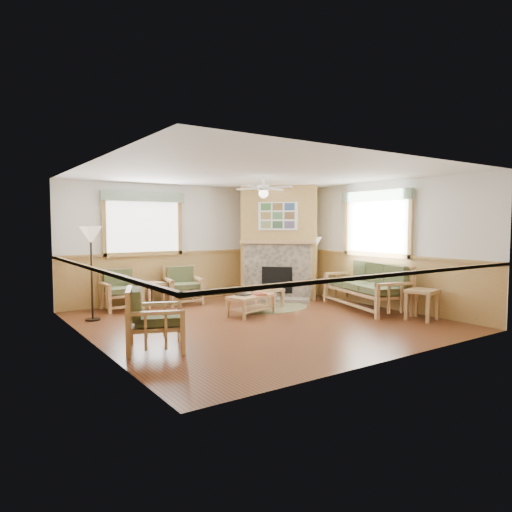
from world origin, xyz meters
TOP-DOWN VIEW (x-y plane):
  - floor at (0.00, 0.00)m, footprint 6.00×6.00m
  - ceiling at (0.00, 0.00)m, footprint 6.00×6.00m
  - wall_back at (0.00, 3.00)m, footprint 6.00×0.02m
  - wall_front at (0.00, -3.00)m, footprint 6.00×0.02m
  - wall_left at (-3.00, 0.00)m, footprint 0.02×6.00m
  - wall_right at (3.00, 0.00)m, footprint 0.02×6.00m
  - wainscot at (0.00, 0.00)m, footprint 6.00×6.00m
  - fireplace at (2.05, 2.05)m, footprint 3.11×3.11m
  - window_back at (-1.10, 2.96)m, footprint 1.90×0.16m
  - window_right at (2.96, -0.20)m, footprint 0.16×1.90m
  - ceiling_fan at (0.30, 0.30)m, footprint 1.59×1.59m
  - sofa at (2.55, -0.27)m, footprint 2.28×1.40m
  - armchair_back_left at (-1.76, 2.55)m, footprint 0.76×0.76m
  - armchair_back_right at (-0.38, 2.46)m, footprint 0.85×0.85m
  - armchair_left at (-2.33, -0.74)m, footprint 1.03×1.03m
  - coffee_table at (0.17, 0.52)m, footprint 1.10×0.76m
  - end_table_chairs at (-1.12, 2.55)m, footprint 0.58×0.57m
  - end_table_sofa at (2.55, -1.66)m, footprint 0.61×0.59m
  - footstool at (0.98, 1.01)m, footprint 0.48×0.48m
  - braided_rug at (0.91, 0.88)m, footprint 1.82×1.82m
  - floor_lamp_left at (-2.55, 1.79)m, footprint 0.50×0.50m
  - floor_lamp_right at (2.55, 1.34)m, footprint 0.35×0.35m
  - book_red at (0.32, 0.47)m, footprint 0.28×0.34m
  - book_dark at (0.02, 0.59)m, footprint 0.28×0.32m

SIDE VIEW (x-z plane):
  - floor at x=0.00m, z-range -0.01..0.00m
  - braided_rug at x=0.91m, z-range 0.00..0.01m
  - coffee_table at x=0.17m, z-range 0.00..0.40m
  - footstool at x=0.98m, z-range 0.00..0.41m
  - end_table_chairs at x=-1.12m, z-range 0.00..0.53m
  - end_table_sofa at x=2.55m, z-range 0.00..0.58m
  - armchair_back_right at x=-0.38m, z-range 0.00..0.83m
  - armchair_back_left at x=-1.76m, z-range 0.00..0.84m
  - book_dark at x=0.02m, z-range 0.41..0.44m
  - book_red at x=0.32m, z-range 0.41..0.44m
  - armchair_left at x=-2.33m, z-range 0.00..0.89m
  - sofa at x=2.55m, z-range 0.00..0.98m
  - wainscot at x=0.00m, z-range 0.00..1.10m
  - floor_lamp_right at x=2.55m, z-range 0.00..1.49m
  - floor_lamp_left at x=-2.55m, z-range 0.00..1.76m
  - wall_back at x=0.00m, z-range 0.00..2.70m
  - wall_front at x=0.00m, z-range 0.00..2.70m
  - wall_left at x=-3.00m, z-range 0.00..2.70m
  - wall_right at x=3.00m, z-range 0.00..2.70m
  - fireplace at x=2.05m, z-range 0.00..2.70m
  - window_back at x=-1.10m, z-range 1.78..3.28m
  - window_right at x=2.96m, z-range 1.78..3.28m
  - ceiling_fan at x=0.30m, z-range 2.48..2.84m
  - ceiling at x=0.00m, z-range 2.70..2.71m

